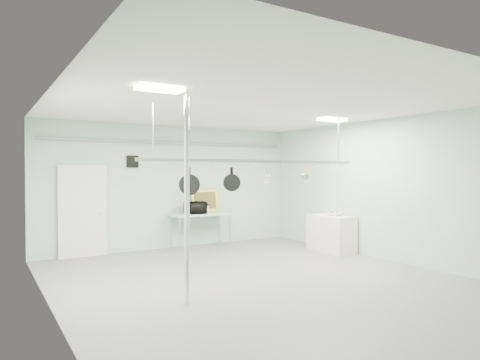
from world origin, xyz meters
TOP-DOWN VIEW (x-y plane):
  - floor at (0.00, 0.00)m, footprint 8.00×8.00m
  - ceiling at (0.00, 0.00)m, footprint 7.00×8.00m
  - back_wall at (0.00, 3.99)m, footprint 7.00×0.02m
  - right_wall at (3.49, 0.00)m, footprint 0.02×8.00m
  - door at (-2.30, 3.94)m, footprint 1.10×0.10m
  - wall_vent at (-1.10, 3.97)m, footprint 0.30×0.04m
  - conduit_pipe at (0.00, 3.90)m, footprint 6.60×0.07m
  - chrome_pole at (-1.70, -0.60)m, footprint 0.08×0.08m
  - prep_table at (0.60, 3.60)m, footprint 1.60×0.70m
  - side_cabinet at (3.15, 1.40)m, footprint 0.60×1.20m
  - pot_rack at (0.20, 0.30)m, footprint 4.80×0.06m
  - light_panel_left at (-2.20, -0.80)m, footprint 0.65×0.30m
  - light_panel_right at (2.40, 0.60)m, footprint 0.65×0.30m
  - microwave at (0.42, 3.55)m, footprint 0.64×0.51m
  - coffee_canister at (0.64, 3.42)m, footprint 0.19×0.19m
  - painting_large at (0.87, 3.90)m, footprint 0.79×0.18m
  - painting_small at (1.05, 3.90)m, footprint 0.31×0.10m
  - fruit_bowl at (3.18, 1.31)m, footprint 0.41×0.41m
  - skillet_left at (-1.24, 0.30)m, footprint 0.36×0.17m
  - skillet_mid at (-0.40, 0.30)m, footprint 0.31×0.12m
  - skillet_right at (-0.38, 0.30)m, footprint 0.32×0.17m
  - whisk at (0.40, 0.30)m, footprint 0.19×0.19m
  - grater at (1.37, 0.30)m, footprint 0.09×0.05m
  - saucepan at (1.36, 0.30)m, footprint 0.15×0.11m
  - fruit_cluster at (3.18, 1.31)m, footprint 0.24×0.24m

SIDE VIEW (x-z plane):
  - floor at x=0.00m, z-range 0.00..0.00m
  - side_cabinet at x=3.15m, z-range 0.00..0.90m
  - prep_table at x=0.60m, z-range 0.38..1.28m
  - fruit_bowl at x=3.18m, z-range 0.90..0.98m
  - fruit_cluster at x=3.18m, z-range 0.94..1.03m
  - coffee_canister at x=0.64m, z-range 0.91..1.12m
  - painting_small at x=1.05m, z-range 0.90..1.16m
  - door at x=-2.30m, z-range -0.05..2.15m
  - microwave at x=0.42m, z-range 0.91..1.21m
  - painting_large at x=0.87m, z-range 0.90..1.49m
  - back_wall at x=0.00m, z-range 0.00..3.20m
  - right_wall at x=3.49m, z-range 0.00..3.20m
  - chrome_pole at x=-1.70m, z-range 0.00..3.20m
  - skillet_left at x=-1.24m, z-range 1.60..2.09m
  - skillet_right at x=-0.38m, z-range 1.66..2.09m
  - skillet_mid at x=-0.40m, z-range 1.66..2.09m
  - whisk at x=0.40m, z-range 1.79..2.09m
  - saucepan at x=1.36m, z-range 1.85..2.09m
  - grater at x=1.37m, z-range 1.86..2.09m
  - pot_rack at x=0.20m, z-range 1.73..2.73m
  - wall_vent at x=-1.10m, z-range 2.10..2.40m
  - conduit_pipe at x=0.00m, z-range 2.71..2.79m
  - light_panel_left at x=-2.20m, z-range 3.14..3.19m
  - light_panel_right at x=2.40m, z-range 3.14..3.19m
  - ceiling at x=0.00m, z-range 3.18..3.20m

